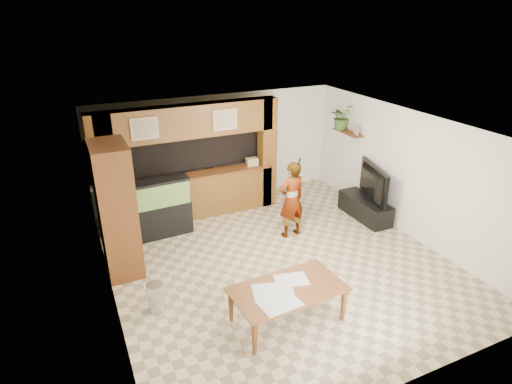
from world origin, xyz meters
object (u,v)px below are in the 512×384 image
person (292,200)px  aquarium (163,208)px  television (368,183)px  dining_table (289,306)px  pantry_cabinet (116,210)px

person → aquarium: bearing=-33.2°
aquarium → person: person is taller
television → dining_table: (-3.30, -2.39, -0.56)m
pantry_cabinet → television: 5.36m
aquarium → television: (4.35, -1.15, 0.24)m
aquarium → person: bearing=-28.8°
television → person: bearing=106.6°
person → pantry_cabinet: bearing=-10.4°
television → person: (-1.94, -0.01, -0.03)m
television → dining_table: 4.11m
aquarium → person: size_ratio=0.76×
pantry_cabinet → aquarium: bearing=44.4°
aquarium → dining_table: bearing=-76.4°
aquarium → dining_table: 3.70m
aquarium → television: bearing=-17.8°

